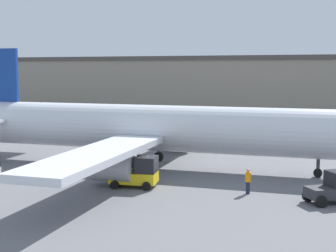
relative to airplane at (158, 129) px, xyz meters
The scene contains 6 objects.
ground_plane 3.52m from the airplane, ahead, with size 400.00×400.00×0.00m, color slate.
terminal_building 42.50m from the airplane, 100.96° to the left, with size 87.24×16.83×10.44m.
airplane is the anchor object (origin of this frame).
ground_crew_worker 11.72m from the airplane, 30.17° to the right, with size 0.39×0.39×1.78m.
belt_loader_truck 7.86m from the airplane, 74.80° to the right, with size 3.73×2.82×2.29m.
pushback_tug 16.65m from the airplane, 20.63° to the right, with size 3.11×3.06×2.08m.
Camera 1 is at (19.15, -39.86, 8.84)m, focal length 55.00 mm.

